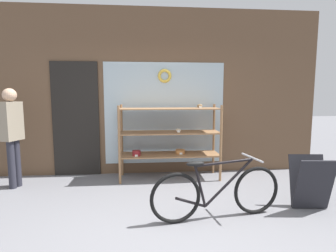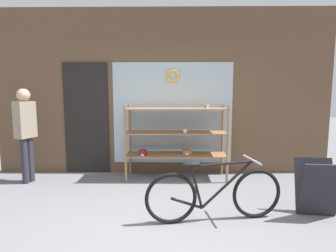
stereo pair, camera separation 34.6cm
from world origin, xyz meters
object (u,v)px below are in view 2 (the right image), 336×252
at_px(pedestrian, 25,128).
at_px(bicycle, 214,194).
at_px(display_case, 176,135).
at_px(sandwich_board, 317,188).

bearing_deg(pedestrian, bicycle, 85.52).
relative_size(bicycle, pedestrian, 1.03).
bearing_deg(display_case, bicycle, -75.08).
bearing_deg(bicycle, pedestrian, 146.63).
relative_size(sandwich_board, pedestrian, 0.43).
xyz_separation_m(display_case, bicycle, (0.43, -1.61, -0.46)).
xyz_separation_m(bicycle, pedestrian, (-2.98, 1.36, 0.61)).
bearing_deg(sandwich_board, display_case, 145.81).
bearing_deg(bicycle, display_case, 96.05).
xyz_separation_m(display_case, sandwich_board, (1.73, -1.45, -0.44)).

